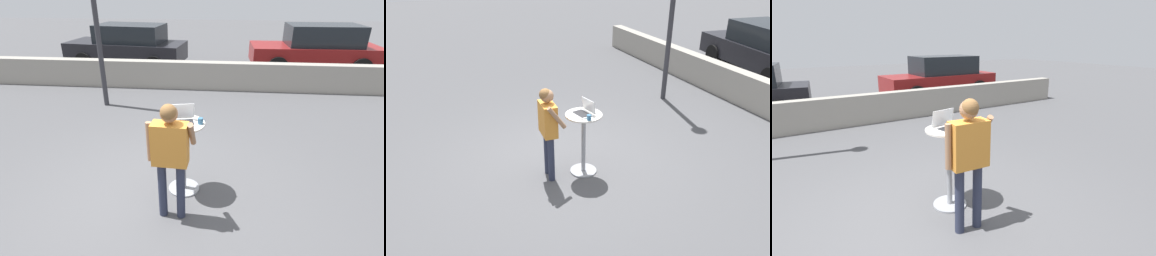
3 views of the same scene
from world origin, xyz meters
TOP-DOWN VIEW (x-y plane):
  - ground_plane at (0.00, 0.00)m, footprint 50.00×50.00m
  - pavement_kerb at (0.00, 5.07)m, footprint 14.90×0.35m
  - cafe_table at (0.44, 0.21)m, footprint 0.60×0.60m
  - laptop at (0.43, 0.22)m, footprint 0.39×0.35m
  - coffee_mug at (0.67, 0.19)m, footprint 0.10×0.07m
  - standing_person at (0.36, -0.38)m, footprint 0.58×0.34m
  - parked_car_near_street at (4.15, 7.37)m, footprint 4.29×1.84m

SIDE VIEW (x-z plane):
  - ground_plane at x=0.00m, z-range 0.00..0.00m
  - pavement_kerb at x=0.00m, z-range 0.00..0.79m
  - cafe_table at x=0.44m, z-range 0.11..1.19m
  - parked_car_near_street at x=4.15m, z-range 0.01..1.60m
  - standing_person at x=0.36m, z-range 0.21..1.78m
  - coffee_mug at x=0.67m, z-range 1.08..1.17m
  - laptop at x=0.43m, z-range 1.01..1.25m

